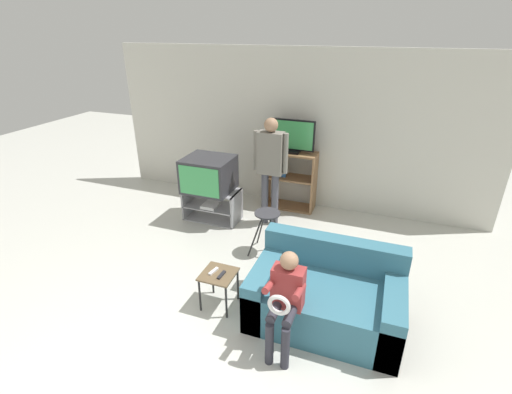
# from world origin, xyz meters

# --- Properties ---
(wall_back) EXTENTS (6.40, 0.06, 2.60)m
(wall_back) POSITION_xyz_m (0.00, 4.17, 1.30)
(wall_back) COLOR beige
(wall_back) RESTS_ON ground_plane
(tv_stand) EXTENTS (0.89, 0.44, 0.52)m
(tv_stand) POSITION_xyz_m (-1.00, 3.06, 0.26)
(tv_stand) COLOR #939399
(tv_stand) RESTS_ON ground_plane
(television_main) EXTENTS (0.73, 0.66, 0.53)m
(television_main) POSITION_xyz_m (-1.02, 3.04, 0.78)
(television_main) COLOR #2D2D33
(television_main) RESTS_ON tv_stand
(media_shelf) EXTENTS (0.86, 0.37, 1.00)m
(media_shelf) POSITION_xyz_m (0.04, 3.92, 0.51)
(media_shelf) COLOR #8E6642
(media_shelf) RESTS_ON ground_plane
(television_flat) EXTENTS (0.72, 0.20, 0.54)m
(television_flat) POSITION_xyz_m (0.06, 3.90, 1.26)
(television_flat) COLOR black
(television_flat) RESTS_ON media_shelf
(folding_stool) EXTENTS (0.44, 0.39, 0.62)m
(folding_stool) POSITION_xyz_m (0.14, 2.44, 0.50)
(folding_stool) COLOR black
(folding_stool) RESTS_ON ground_plane
(snack_table) EXTENTS (0.36, 0.36, 0.43)m
(snack_table) POSITION_xyz_m (-0.01, 1.24, 0.36)
(snack_table) COLOR brown
(snack_table) RESTS_ON ground_plane
(remote_control_black) EXTENTS (0.04, 0.15, 0.02)m
(remote_control_black) POSITION_xyz_m (0.04, 1.21, 0.44)
(remote_control_black) COLOR #232328
(remote_control_black) RESTS_ON snack_table
(remote_control_white) EXTENTS (0.07, 0.15, 0.02)m
(remote_control_white) POSITION_xyz_m (-0.07, 1.24, 0.44)
(remote_control_white) COLOR silver
(remote_control_white) RESTS_ON snack_table
(couch) EXTENTS (1.53, 0.95, 0.81)m
(couch) POSITION_xyz_m (1.14, 1.44, 0.29)
(couch) COLOR teal
(couch) RESTS_ON ground_plane
(person_standing_adult) EXTENTS (0.53, 0.20, 1.69)m
(person_standing_adult) POSITION_xyz_m (-0.09, 3.26, 1.03)
(person_standing_adult) COLOR #4C4C56
(person_standing_adult) RESTS_ON ground_plane
(person_seated_child) EXTENTS (0.33, 0.43, 1.05)m
(person_seated_child) POSITION_xyz_m (0.84, 0.90, 0.63)
(person_seated_child) COLOR #2D2D38
(person_seated_child) RESTS_ON ground_plane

